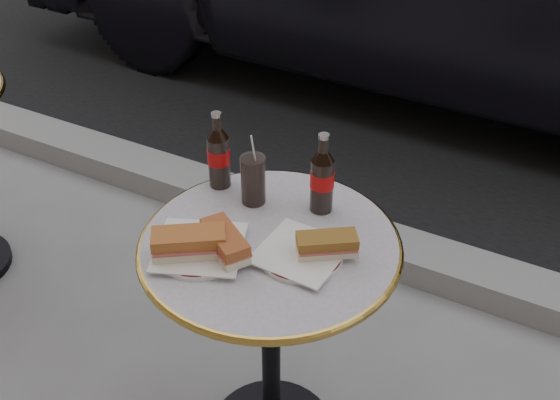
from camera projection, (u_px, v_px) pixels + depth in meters
The scene contains 10 objects.
curb at pixel (385, 249), 2.68m from camera, with size 40.00×0.20×0.12m, color gray.
bistro_table at pixel (271, 349), 1.85m from camera, with size 0.62×0.62×0.73m, color #BAB2C4, non-canonical shape.
plate_left at pixel (200, 249), 1.60m from camera, with size 0.21×0.21×0.01m, color white.
plate_right at pixel (301, 255), 1.59m from camera, with size 0.19×0.19×0.01m, color white.
sandwich_left_a at pixel (189, 244), 1.56m from camera, with size 0.16×0.08×0.06m, color #B1612D.
sandwich_left_b at pixel (225, 243), 1.57m from camera, with size 0.15×0.07×0.05m, color #A45029.
sandwich_right at pixel (327, 246), 1.57m from camera, with size 0.14×0.06×0.05m, color brown.
cola_bottle_left at pixel (218, 150), 1.76m from camera, with size 0.06×0.06×0.21m, color black, non-canonical shape.
cola_bottle_right at pixel (322, 173), 1.68m from camera, with size 0.06×0.06×0.21m, color black, non-canonical shape.
cola_glass at pixel (253, 180), 1.73m from camera, with size 0.06×0.06×0.13m, color black.
Camera 1 is at (0.62, -1.11, 1.76)m, focal length 45.00 mm.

